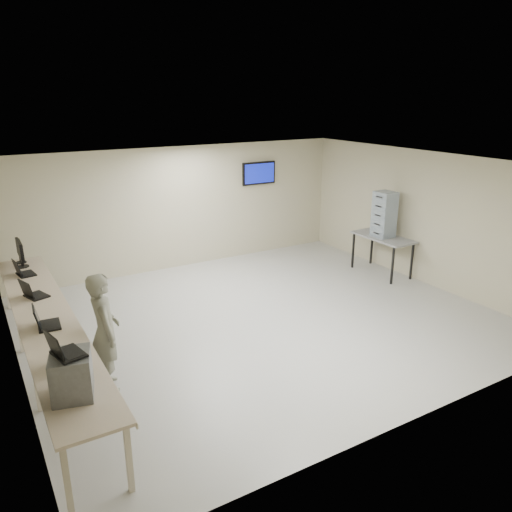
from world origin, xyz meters
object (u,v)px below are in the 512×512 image
workbench (47,321)px  soldier (105,332)px  equipment_box (72,375)px  side_table (383,239)px

workbench → soldier: bearing=-51.9°
equipment_box → side_table: size_ratio=0.33×
soldier → side_table: 6.73m
workbench → equipment_box: equipment_box is taller
equipment_box → side_table: (7.25, 2.92, -0.34)m
soldier → workbench: bearing=42.7°
workbench → soldier: soldier is taller
equipment_box → soldier: soldier is taller
soldier → side_table: soldier is taller
workbench → side_table: size_ratio=4.12×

